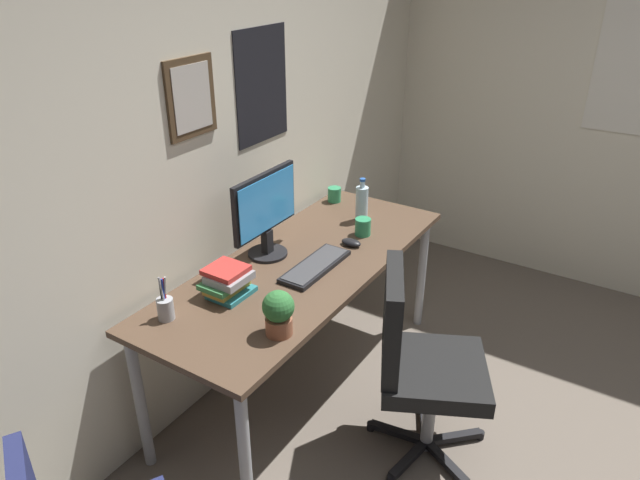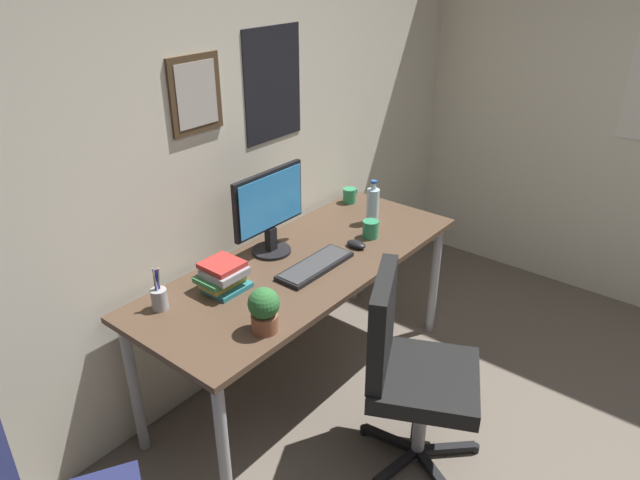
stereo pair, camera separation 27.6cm
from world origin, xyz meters
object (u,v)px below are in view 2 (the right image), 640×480
object	(u,v)px
keyboard	(315,266)
coffee_mug_far	(350,195)
pen_cup	(159,298)
book_stack_left	(224,276)
coffee_mug_near	(371,229)
water_bottle	(373,205)
computer_mouse	(356,244)
monitor	(269,209)
office_chair	(408,365)
potted_plant	(264,309)

from	to	relation	value
keyboard	coffee_mug_far	size ratio (longest dim) A/B	3.64
pen_cup	book_stack_left	distance (m)	0.30
keyboard	coffee_mug_near	xyz separation A→B (m)	(0.45, -0.02, 0.03)
water_bottle	computer_mouse	bearing A→B (deg)	-160.48
coffee_mug_far	monitor	bearing A→B (deg)	-174.81
office_chair	pen_cup	size ratio (longest dim) A/B	4.75
office_chair	potted_plant	bearing A→B (deg)	134.75
keyboard	water_bottle	distance (m)	0.62
potted_plant	book_stack_left	bearing A→B (deg)	72.41
coffee_mug_near	pen_cup	world-z (taller)	pen_cup
coffee_mug_far	potted_plant	xyz separation A→B (m)	(-1.28, -0.52, 0.06)
potted_plant	monitor	bearing A→B (deg)	41.08
potted_plant	pen_cup	xyz separation A→B (m)	(-0.17, 0.46, -0.05)
keyboard	computer_mouse	bearing A→B (deg)	-5.29
coffee_mug_near	coffee_mug_far	xyz separation A→B (m)	(0.31, 0.37, -0.00)
monitor	coffee_mug_far	bearing A→B (deg)	5.19
coffee_mug_near	coffee_mug_far	bearing A→B (deg)	49.78
monitor	potted_plant	bearing A→B (deg)	-138.92
keyboard	pen_cup	bearing A→B (deg)	156.85
coffee_mug_near	pen_cup	bearing A→B (deg)	164.71
potted_plant	office_chair	bearing A→B (deg)	-45.25
computer_mouse	potted_plant	xyz separation A→B (m)	(-0.82, -0.14, 0.09)
book_stack_left	potted_plant	bearing A→B (deg)	-107.59
office_chair	water_bottle	world-z (taller)	water_bottle
coffee_mug_near	book_stack_left	distance (m)	0.88
coffee_mug_far	computer_mouse	bearing A→B (deg)	-140.45
coffee_mug_far	pen_cup	world-z (taller)	pen_cup
office_chair	potted_plant	size ratio (longest dim) A/B	4.87
coffee_mug_near	office_chair	bearing A→B (deg)	-133.13
computer_mouse	pen_cup	world-z (taller)	pen_cup
office_chair	book_stack_left	distance (m)	0.91
monitor	potted_plant	distance (m)	0.69
book_stack_left	water_bottle	bearing A→B (deg)	-6.67
office_chair	potted_plant	distance (m)	0.69
potted_plant	pen_cup	bearing A→B (deg)	110.00
water_bottle	coffee_mug_near	world-z (taller)	water_bottle
coffee_mug_near	coffee_mug_far	world-z (taller)	coffee_mug_near
monitor	pen_cup	world-z (taller)	monitor
office_chair	monitor	xyz separation A→B (m)	(0.08, 0.88, 0.47)
computer_mouse	potted_plant	size ratio (longest dim) A/B	0.56
water_bottle	potted_plant	size ratio (longest dim) A/B	1.29
office_chair	potted_plant	world-z (taller)	same
office_chair	coffee_mug_near	size ratio (longest dim) A/B	7.68
pen_cup	keyboard	bearing A→B (deg)	-23.15
pen_cup	book_stack_left	xyz separation A→B (m)	(0.28, -0.10, 0.01)
keyboard	pen_cup	distance (m)	0.75
pen_cup	coffee_mug_near	bearing A→B (deg)	-15.29
water_bottle	coffee_mug_far	world-z (taller)	water_bottle
coffee_mug_far	coffee_mug_near	bearing A→B (deg)	-130.22
computer_mouse	coffee_mug_far	world-z (taller)	coffee_mug_far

